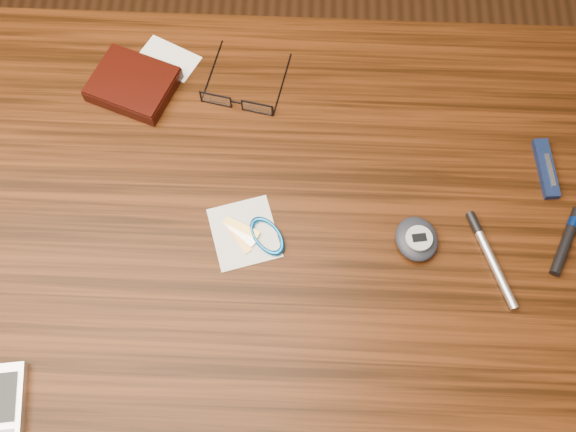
% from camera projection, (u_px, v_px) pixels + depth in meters
% --- Properties ---
extents(ground, '(3.80, 3.80, 0.00)m').
position_uv_depth(ground, '(263.00, 355.00, 1.49)').
color(ground, '#472814').
rests_on(ground, ground).
extents(desk, '(1.00, 0.70, 0.75)m').
position_uv_depth(desk, '(247.00, 264.00, 0.90)').
color(desk, '#3A1A09').
rests_on(desk, ground).
extents(wallet_and_card, '(0.16, 0.15, 0.02)m').
position_uv_depth(wallet_and_card, '(134.00, 84.00, 0.88)').
color(wallet_and_card, black).
rests_on(wallet_and_card, desk).
extents(eyeglasses, '(0.12, 0.12, 0.02)m').
position_uv_depth(eyeglasses, '(238.00, 100.00, 0.87)').
color(eyeglasses, black).
rests_on(eyeglasses, desk).
extents(pedometer, '(0.06, 0.07, 0.02)m').
position_uv_depth(pedometer, '(417.00, 239.00, 0.79)').
color(pedometer, '#21232D').
rests_on(pedometer, desk).
extents(notepad_keys, '(0.11, 0.11, 0.01)m').
position_uv_depth(notepad_keys, '(256.00, 234.00, 0.80)').
color(notepad_keys, silver).
rests_on(notepad_keys, desk).
extents(pocket_knife, '(0.03, 0.09, 0.01)m').
position_uv_depth(pocket_knife, '(546.00, 169.00, 0.84)').
color(pocket_knife, '#101F3D').
rests_on(pocket_knife, desk).
extents(silver_pen, '(0.06, 0.13, 0.01)m').
position_uv_depth(silver_pen, '(488.00, 252.00, 0.79)').
color(silver_pen, silver).
rests_on(silver_pen, desk).
extents(black_blue_pen, '(0.05, 0.09, 0.01)m').
position_uv_depth(black_blue_pen, '(567.00, 239.00, 0.80)').
color(black_blue_pen, black).
rests_on(black_blue_pen, desk).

